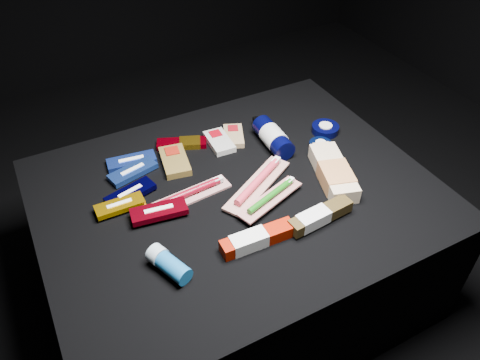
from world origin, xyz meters
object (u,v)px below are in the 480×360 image
deodorant_stick (169,264)px  toothpaste_carton_red (255,239)px  lotion_bottle (273,137)px  bodywash_bottle (334,173)px

deodorant_stick → toothpaste_carton_red: size_ratio=0.63×
lotion_bottle → bodywash_bottle: size_ratio=0.86×
bodywash_bottle → deodorant_stick: bearing=-153.5°
lotion_bottle → deodorant_stick: bearing=-143.6°
lotion_bottle → toothpaste_carton_red: size_ratio=1.08×
lotion_bottle → bodywash_bottle: 0.21m
lotion_bottle → toothpaste_carton_red: (-0.22, -0.30, -0.01)m
bodywash_bottle → deodorant_stick: same height
lotion_bottle → toothpaste_carton_red: 0.37m
lotion_bottle → toothpaste_carton_red: lotion_bottle is taller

